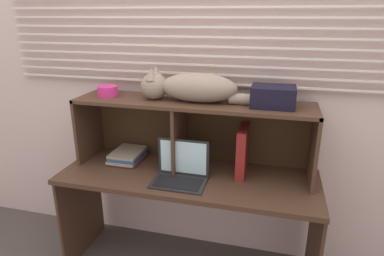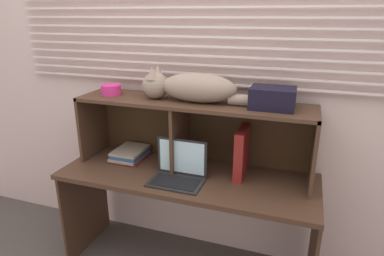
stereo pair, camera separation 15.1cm
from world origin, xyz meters
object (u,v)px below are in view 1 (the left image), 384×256
book_stack (128,156)px  storage_box (273,96)px  binder_upright (243,151)px  small_basket (108,91)px  cat (191,87)px  laptop (181,172)px

book_stack → storage_box: (0.92, 0.00, 0.47)m
binder_upright → small_basket: bearing=180.0°
binder_upright → cat: bearing=180.0°
binder_upright → book_stack: binder_upright is taller
cat → storage_box: bearing=-0.0°
cat → laptop: (-0.01, -0.19, -0.47)m
book_stack → small_basket: small_basket is taller
small_basket → laptop: bearing=-19.2°
binder_upright → storage_box: 0.38m
small_basket → storage_box: 1.03m
laptop → binder_upright: binder_upright is taller
book_stack → small_basket: 0.45m
storage_box → book_stack: bearing=-180.0°
storage_box → laptop: bearing=-159.2°
laptop → cat: bearing=86.1°
laptop → binder_upright: size_ratio=1.04×
laptop → small_basket: bearing=160.8°
cat → book_stack: bearing=-179.9°
book_stack → storage_box: size_ratio=1.06×
cat → small_basket: cat is taller
cat → laptop: cat is taller
laptop → storage_box: (0.49, 0.19, 0.44)m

